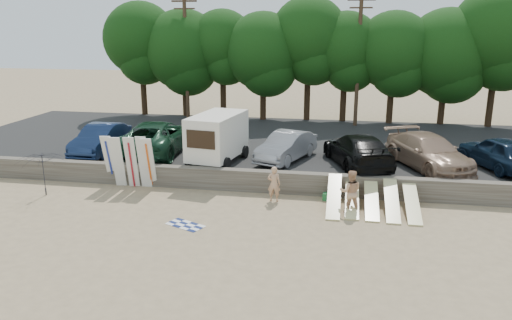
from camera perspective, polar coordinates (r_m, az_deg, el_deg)
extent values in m
plane|color=tan|center=(20.10, 5.98, -6.71)|extent=(120.00, 120.00, 0.00)
cube|color=#6B6356|center=(22.75, 6.58, -2.73)|extent=(44.00, 0.50, 1.00)
cube|color=#282828|center=(30.00, 7.51, 1.39)|extent=(44.00, 14.50, 0.70)
cylinder|color=#382616|center=(39.57, -12.73, 7.89)|extent=(0.44, 0.44, 3.86)
sphere|color=#144915|center=(39.29, -13.06, 13.35)|extent=(5.50, 5.50, 5.50)
cylinder|color=#382616|center=(38.45, -8.08, 7.51)|extent=(0.44, 0.44, 3.34)
sphere|color=#144915|center=(38.15, -8.27, 12.37)|extent=(5.94, 5.94, 5.94)
cylinder|color=#382616|center=(37.62, -3.77, 7.74)|extent=(0.44, 0.44, 3.70)
sphere|color=#144915|center=(37.31, -3.87, 13.25)|extent=(4.79, 4.79, 4.79)
cylinder|color=#382616|center=(36.57, 0.81, 7.25)|extent=(0.44, 0.44, 3.32)
sphere|color=#144915|center=(36.26, 0.83, 12.34)|extent=(5.54, 5.54, 5.54)
cylinder|color=#382616|center=(36.62, 5.88, 7.75)|extent=(0.44, 0.44, 4.04)
sphere|color=#144915|center=(36.31, 6.05, 13.93)|extent=(5.51, 5.51, 5.51)
cylinder|color=#382616|center=(36.55, 9.95, 7.17)|extent=(0.44, 0.44, 3.52)
sphere|color=#144915|center=(36.24, 10.21, 12.56)|extent=(4.99, 4.99, 4.99)
cylinder|color=#382616|center=(36.47, 15.11, 6.76)|extent=(0.44, 0.44, 3.40)
sphere|color=#144915|center=(36.16, 15.48, 11.97)|extent=(5.38, 5.38, 5.38)
cylinder|color=#382616|center=(37.18, 20.51, 6.40)|extent=(0.44, 0.44, 3.30)
sphere|color=#144915|center=(36.87, 20.99, 11.35)|extent=(6.03, 6.03, 6.03)
cylinder|color=#382616|center=(37.49, 25.30, 6.68)|extent=(0.44, 0.44, 4.22)
sphere|color=#144915|center=(37.19, 26.03, 12.96)|extent=(6.27, 6.27, 6.27)
cylinder|color=#473321|center=(36.44, -7.99, 11.56)|extent=(0.26, 0.26, 9.00)
cube|color=#473321|center=(36.40, -8.22, 17.54)|extent=(1.80, 0.12, 0.12)
cube|color=#473321|center=(36.38, -8.19, 16.75)|extent=(1.50, 0.10, 0.10)
cylinder|color=#473321|center=(34.69, 11.62, 11.22)|extent=(0.26, 0.26, 9.00)
cube|color=#473321|center=(34.64, 11.97, 17.49)|extent=(1.80, 0.12, 0.12)
cube|color=#473321|center=(34.62, 11.92, 16.67)|extent=(1.50, 0.10, 0.10)
cube|color=white|center=(25.16, -4.43, 2.85)|extent=(2.52, 4.11, 2.12)
cube|color=black|center=(23.40, -6.35, 2.33)|extent=(1.43, 0.27, 0.87)
cylinder|color=black|center=(24.74, -7.68, -0.02)|extent=(0.29, 0.66, 0.63)
cylinder|color=black|center=(23.92, -3.37, -0.45)|extent=(0.29, 0.66, 0.63)
cylinder|color=black|center=(26.92, -5.29, 1.31)|extent=(0.29, 0.66, 0.63)
cylinder|color=black|center=(26.16, -1.26, 0.96)|extent=(0.29, 0.66, 0.63)
imported|color=#132244|center=(28.30, -17.31, 2.31)|extent=(1.69, 4.71, 1.55)
imported|color=#133622|center=(27.58, -11.23, 2.61)|extent=(3.13, 6.41, 1.75)
imported|color=gray|center=(25.59, 3.47, 1.55)|extent=(2.98, 4.67, 1.45)
imported|color=black|center=(25.01, 11.55, 1.12)|extent=(3.89, 5.97, 1.61)
imported|color=#9D7C63|center=(25.54, 19.11, 0.87)|extent=(4.34, 5.99, 1.61)
imported|color=black|center=(26.74, 26.06, 0.77)|extent=(3.49, 5.09, 1.61)
cube|color=white|center=(24.62, -16.36, -0.02)|extent=(0.56, 0.83, 2.51)
cube|color=white|center=(24.18, -15.50, -0.22)|extent=(0.61, 0.82, 2.52)
cube|color=white|center=(23.94, -14.05, -0.25)|extent=(0.60, 0.76, 2.54)
cube|color=white|center=(23.80, -12.70, -0.24)|extent=(0.51, 0.61, 2.56)
cube|color=white|center=(23.69, -12.13, -0.34)|extent=(0.59, 0.86, 2.51)
cube|color=beige|center=(21.15, 8.91, -4.08)|extent=(0.56, 2.84, 1.10)
cube|color=beige|center=(21.38, 10.92, -4.32)|extent=(0.56, 2.92, 0.85)
cube|color=beige|center=(21.35, 13.06, -4.40)|extent=(0.56, 2.90, 0.90)
cube|color=beige|center=(21.30, 15.24, -4.44)|extent=(0.56, 2.87, 1.01)
cube|color=beige|center=(21.42, 17.39, -4.69)|extent=(0.56, 2.91, 0.87)
imported|color=tan|center=(21.70, 2.07, -2.75)|extent=(0.57, 0.38, 1.57)
imported|color=tan|center=(20.68, 10.75, -3.59)|extent=(0.93, 0.75, 1.81)
cube|color=#227D3C|center=(22.20, 8.16, -4.18)|extent=(0.42, 0.35, 0.32)
cube|color=#E6581B|center=(21.83, 10.97, -4.79)|extent=(0.37, 0.34, 0.22)
plane|color=white|center=(19.59, -8.07, -7.36)|extent=(1.99, 1.99, 0.00)
imported|color=black|center=(24.33, -23.22, -1.48)|extent=(2.69, 2.66, 2.00)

